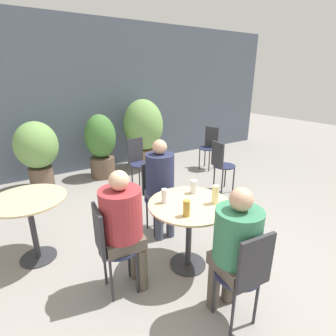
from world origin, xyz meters
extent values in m
plane|color=gray|center=(0.00, 0.00, 0.00)|extent=(20.00, 20.00, 0.00)
cube|color=#4C5666|center=(0.00, 3.72, 1.50)|extent=(10.00, 0.06, 3.00)
cylinder|color=#2D2D33|center=(-0.03, 0.06, 0.01)|extent=(0.38, 0.38, 0.01)
cylinder|color=#2D2D33|center=(-0.03, 0.06, 0.37)|extent=(0.06, 0.06, 0.70)
cylinder|color=#CCB284|center=(-0.03, 0.06, 0.73)|extent=(0.83, 0.83, 0.02)
cylinder|color=#2D2D33|center=(-1.38, 1.05, 0.01)|extent=(0.38, 0.38, 0.01)
cylinder|color=#2D2D33|center=(-1.38, 1.05, 0.37)|extent=(0.06, 0.06, 0.70)
cylinder|color=#CCB284|center=(-1.38, 1.05, 0.73)|extent=(0.77, 0.77, 0.02)
cylinder|color=#232847|center=(0.04, 0.79, 0.46)|extent=(0.37, 0.37, 0.02)
cylinder|color=#2D2D33|center=(0.17, 0.90, 0.23)|extent=(0.02, 0.02, 0.45)
cylinder|color=#2D2D33|center=(-0.06, 0.92, 0.23)|extent=(0.02, 0.02, 0.45)
cylinder|color=#2D2D33|center=(0.15, 0.66, 0.23)|extent=(0.02, 0.02, 0.45)
cylinder|color=#2D2D33|center=(-0.09, 0.69, 0.23)|extent=(0.02, 0.02, 0.45)
cube|color=#2D2D33|center=(0.06, 0.95, 0.68)|extent=(0.31, 0.06, 0.42)
cylinder|color=#232847|center=(-0.76, 0.13, 0.46)|extent=(0.37, 0.37, 0.02)
cylinder|color=#2D2D33|center=(-0.87, 0.26, 0.23)|extent=(0.02, 0.02, 0.45)
cylinder|color=#2D2D33|center=(-0.89, 0.03, 0.23)|extent=(0.02, 0.02, 0.45)
cylinder|color=#2D2D33|center=(-0.63, 0.24, 0.23)|extent=(0.02, 0.02, 0.45)
cylinder|color=#2D2D33|center=(-0.66, 0.00, 0.23)|extent=(0.02, 0.02, 0.45)
cube|color=#2D2D33|center=(-0.93, 0.15, 0.68)|extent=(0.06, 0.31, 0.42)
cylinder|color=#232847|center=(-0.11, -0.67, 0.46)|extent=(0.37, 0.37, 0.02)
cylinder|color=#2D2D33|center=(-0.24, -0.78, 0.23)|extent=(0.02, 0.02, 0.45)
cylinder|color=#2D2D33|center=(0.00, -0.80, 0.23)|extent=(0.02, 0.02, 0.45)
cylinder|color=#2D2D33|center=(-0.21, -0.54, 0.23)|extent=(0.02, 0.02, 0.45)
cylinder|color=#2D2D33|center=(0.02, -0.57, 0.23)|extent=(0.02, 0.02, 0.45)
cube|color=#2D2D33|center=(-0.12, -0.84, 0.68)|extent=(0.31, 0.06, 0.42)
cylinder|color=#232847|center=(1.65, 1.28, 0.46)|extent=(0.37, 0.37, 0.02)
cylinder|color=#2D2D33|center=(1.54, 1.41, 0.23)|extent=(0.02, 0.02, 0.45)
cylinder|color=#2D2D33|center=(1.51, 1.18, 0.23)|extent=(0.02, 0.02, 0.45)
cylinder|color=#2D2D33|center=(1.78, 1.38, 0.23)|extent=(0.02, 0.02, 0.45)
cylinder|color=#2D2D33|center=(1.75, 1.14, 0.23)|extent=(0.02, 0.02, 0.45)
cube|color=#2D2D33|center=(1.48, 1.30, 0.68)|extent=(0.07, 0.31, 0.42)
cylinder|color=#232847|center=(0.47, 2.13, 0.46)|extent=(0.37, 0.37, 0.02)
cylinder|color=#2D2D33|center=(0.57, 2.26, 0.23)|extent=(0.02, 0.02, 0.45)
cylinder|color=#2D2D33|center=(0.34, 2.23, 0.23)|extent=(0.02, 0.02, 0.45)
cylinder|color=#2D2D33|center=(0.60, 2.03, 0.23)|extent=(0.02, 0.02, 0.45)
cylinder|color=#2D2D33|center=(0.37, 2.00, 0.23)|extent=(0.02, 0.02, 0.45)
cube|color=#2D2D33|center=(0.45, 2.29, 0.68)|extent=(0.31, 0.07, 0.42)
cylinder|color=#232847|center=(2.15, 2.32, 0.46)|extent=(0.37, 0.37, 0.02)
cylinder|color=#2D2D33|center=(2.30, 2.25, 0.23)|extent=(0.02, 0.02, 0.45)
cylinder|color=#2D2D33|center=(2.22, 2.47, 0.23)|extent=(0.02, 0.02, 0.45)
cylinder|color=#2D2D33|center=(2.08, 2.16, 0.23)|extent=(0.02, 0.02, 0.45)
cylinder|color=#2D2D33|center=(2.00, 2.38, 0.23)|extent=(0.02, 0.02, 0.45)
cube|color=#2D2D33|center=(2.30, 2.37, 0.68)|extent=(0.14, 0.30, 0.42)
cylinder|color=#42475B|center=(-0.05, 0.63, 0.22)|extent=(0.10, 0.10, 0.45)
cylinder|color=#42475B|center=(0.10, 0.61, 0.22)|extent=(0.10, 0.10, 0.45)
cube|color=#42475B|center=(0.04, 0.75, 0.52)|extent=(0.33, 0.36, 0.10)
cylinder|color=#232847|center=(0.04, 0.75, 0.82)|extent=(0.35, 0.35, 0.49)
sphere|color=tan|center=(0.04, 0.75, 1.15)|extent=(0.17, 0.17, 0.17)
cylinder|color=brown|center=(-0.59, 0.03, 0.22)|extent=(0.11, 0.11, 0.45)
cylinder|color=brown|center=(-0.58, 0.20, 0.22)|extent=(0.11, 0.11, 0.45)
cube|color=brown|center=(-0.72, 0.13, 0.53)|extent=(0.38, 0.35, 0.11)
cylinder|color=#9E2D33|center=(-0.72, 0.13, 0.80)|extent=(0.37, 0.37, 0.44)
sphere|color=#DBAD89|center=(-0.72, 0.13, 1.11)|extent=(0.17, 0.17, 0.17)
cylinder|color=brown|center=(-0.01, -0.51, 0.22)|extent=(0.11, 0.11, 0.45)
cylinder|color=brown|center=(-0.17, -0.49, 0.22)|extent=(0.11, 0.11, 0.45)
cube|color=brown|center=(-0.10, -0.63, 0.52)|extent=(0.34, 0.37, 0.11)
cylinder|color=#337551|center=(-0.10, -0.63, 0.79)|extent=(0.36, 0.36, 0.42)
sphere|color=tan|center=(-0.10, -0.63, 1.09)|extent=(0.18, 0.18, 0.18)
cylinder|color=beige|center=(0.18, -0.07, 0.83)|extent=(0.07, 0.07, 0.19)
cylinder|color=silver|center=(0.15, 0.23, 0.81)|extent=(0.07, 0.07, 0.15)
cylinder|color=silver|center=(-0.23, 0.20, 0.81)|extent=(0.06, 0.06, 0.15)
cylinder|color=#B28433|center=(-0.20, -0.12, 0.81)|extent=(0.07, 0.07, 0.15)
cylinder|color=brown|center=(-1.03, 3.08, 0.20)|extent=(0.40, 0.40, 0.40)
ellipsoid|color=#709E51|center=(-1.03, 3.08, 0.81)|extent=(0.71, 0.71, 0.81)
cylinder|color=brown|center=(0.10, 3.09, 0.20)|extent=(0.48, 0.48, 0.40)
ellipsoid|color=#427533|center=(0.10, 3.09, 0.82)|extent=(0.59, 0.59, 0.84)
cylinder|color=#93664C|center=(1.06, 3.14, 0.20)|extent=(0.40, 0.40, 0.40)
ellipsoid|color=#709E51|center=(1.06, 3.14, 0.94)|extent=(0.83, 0.83, 1.07)
camera|label=1|loc=(-1.46, -1.78, 1.93)|focal=28.00mm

